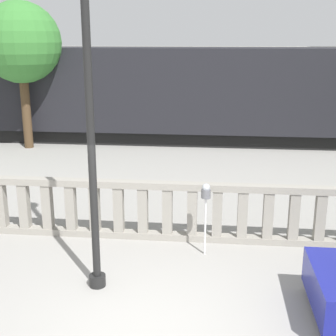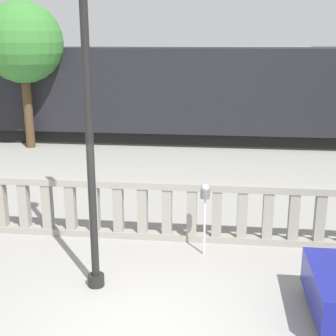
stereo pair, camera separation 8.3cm
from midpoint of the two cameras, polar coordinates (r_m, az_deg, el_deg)
The scene contains 7 objects.
ground_plane at distance 7.15m, azimuth -3.04°, elevation -19.67°, with size 160.00×160.00×0.00m, color gray.
balustrade at distance 9.78m, azimuth 0.12°, elevation -5.28°, with size 16.12×0.24×1.26m.
lamppost at distance 7.32m, azimuth -9.68°, elevation 13.47°, with size 0.38×0.38×6.45m.
parking_meter at distance 8.95m, azimuth 4.81°, elevation -3.58°, with size 0.18×0.18×1.46m.
train_near at distance 19.07m, azimuth 14.81°, elevation 8.64°, with size 26.83×2.84×4.32m.
train_far at distance 28.03m, azimuth 3.48°, elevation 11.09°, with size 23.81×2.73×4.16m.
tree_left at distance 18.43m, azimuth -17.17°, elevation 14.33°, with size 2.95×2.95×5.40m.
Camera 2 is at (1.06, -5.73, 4.14)m, focal length 50.00 mm.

